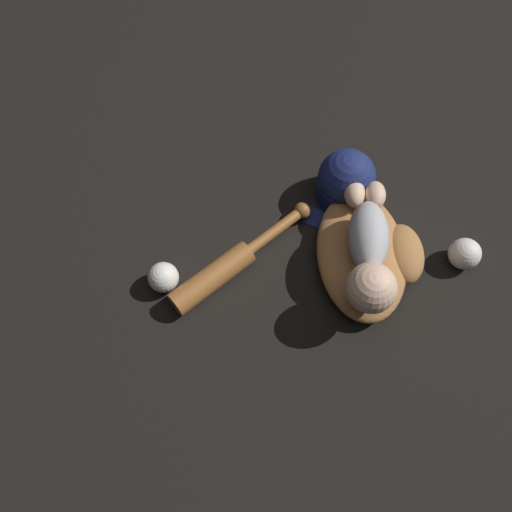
{
  "coord_description": "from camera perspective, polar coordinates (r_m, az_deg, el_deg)",
  "views": [
    {
      "loc": [
        0.6,
        -0.2,
        1.11
      ],
      "look_at": [
        0.07,
        -0.28,
        0.07
      ],
      "focal_mm": 35.0,
      "sensor_mm": 36.0,
      "label": 1
    }
  ],
  "objects": [
    {
      "name": "baseball_bat",
      "position": [
        1.2,
        -3.18,
        -1.11
      ],
      "size": [
        0.34,
        0.31,
        0.06
      ],
      "color": "#9E602D",
      "rests_on": "ground"
    },
    {
      "name": "baseball",
      "position": [
        1.2,
        -10.54,
        -2.42
      ],
      "size": [
        0.07,
        0.07,
        0.07
      ],
      "color": "white",
      "rests_on": "ground"
    },
    {
      "name": "baby_figure",
      "position": [
        1.14,
        12.79,
        0.46
      ],
      "size": [
        0.36,
        0.13,
        0.11
      ],
      "color": "#B2B2B7",
      "rests_on": "baseball_glove"
    },
    {
      "name": "baseball_glove",
      "position": [
        1.24,
        12.71,
        0.25
      ],
      "size": [
        0.38,
        0.29,
        0.08
      ],
      "color": "#A8703D",
      "rests_on": "ground"
    },
    {
      "name": "baseball_cap",
      "position": [
        1.31,
        10.21,
        8.41
      ],
      "size": [
        0.21,
        0.17,
        0.15
      ],
      "color": "navy",
      "rests_on": "ground"
    },
    {
      "name": "baseball_spare",
      "position": [
        1.31,
        22.74,
        0.24
      ],
      "size": [
        0.08,
        0.08,
        0.08
      ],
      "color": "white",
      "rests_on": "ground"
    },
    {
      "name": "ground_plane",
      "position": [
        1.28,
        13.02,
        -0.15
      ],
      "size": [
        6.0,
        6.0,
        0.0
      ],
      "primitive_type": "plane",
      "color": "black"
    }
  ]
}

